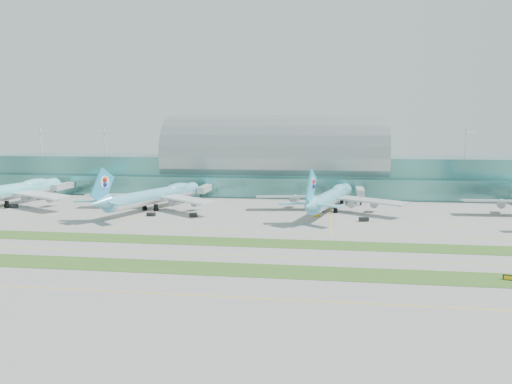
% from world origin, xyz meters
% --- Properties ---
extents(ground, '(700.00, 700.00, 0.00)m').
position_xyz_m(ground, '(0.00, 0.00, 0.00)').
color(ground, gray).
rests_on(ground, ground).
extents(terminal, '(340.00, 69.10, 36.00)m').
position_xyz_m(terminal, '(0.01, 128.79, 14.23)').
color(terminal, '#3D7A75').
rests_on(terminal, ground).
extents(grass_strip_near, '(420.00, 12.00, 0.08)m').
position_xyz_m(grass_strip_near, '(0.00, -28.00, 0.04)').
color(grass_strip_near, '#2D591E').
rests_on(grass_strip_near, ground).
extents(grass_strip_far, '(420.00, 12.00, 0.08)m').
position_xyz_m(grass_strip_far, '(0.00, 2.00, 0.04)').
color(grass_strip_far, '#2D591E').
rests_on(grass_strip_far, ground).
extents(taxiline_a, '(420.00, 0.35, 0.01)m').
position_xyz_m(taxiline_a, '(0.00, -48.00, 0.01)').
color(taxiline_a, yellow).
rests_on(taxiline_a, ground).
extents(taxiline_b, '(420.00, 0.35, 0.01)m').
position_xyz_m(taxiline_b, '(0.00, -14.00, 0.01)').
color(taxiline_b, yellow).
rests_on(taxiline_b, ground).
extents(taxiline_c, '(420.00, 0.35, 0.01)m').
position_xyz_m(taxiline_c, '(0.00, 18.00, 0.01)').
color(taxiline_c, yellow).
rests_on(taxiline_c, ground).
extents(taxiline_d, '(420.00, 0.35, 0.01)m').
position_xyz_m(taxiline_d, '(0.00, 40.00, 0.01)').
color(taxiline_d, yellow).
rests_on(taxiline_d, ground).
extents(airliner_a, '(71.45, 81.57, 22.45)m').
position_xyz_m(airliner_a, '(-113.40, 58.92, 6.93)').
color(airliner_a, '#6FE6F4').
rests_on(airliner_a, ground).
extents(airliner_b, '(62.81, 72.78, 20.48)m').
position_xyz_m(airliner_b, '(-44.56, 60.53, 6.32)').
color(airliner_b, '#5FB5D2').
rests_on(airliner_b, ground).
extents(airliner_c, '(63.30, 72.96, 20.29)m').
position_xyz_m(airliner_c, '(30.50, 66.72, 6.26)').
color(airliner_c, '#67C6E2').
rests_on(airliner_c, ground).
extents(gse_b, '(3.81, 2.17, 1.74)m').
position_xyz_m(gse_b, '(-108.56, 55.12, 0.87)').
color(gse_b, black).
rests_on(gse_b, ground).
extents(gse_c, '(3.49, 2.05, 1.41)m').
position_xyz_m(gse_c, '(-40.68, 43.43, 0.71)').
color(gse_c, black).
rests_on(gse_c, ground).
extents(gse_d, '(3.43, 2.51, 1.60)m').
position_xyz_m(gse_d, '(-23.35, 43.66, 0.80)').
color(gse_d, black).
rests_on(gse_d, ground).
extents(gse_e, '(2.92, 1.87, 1.22)m').
position_xyz_m(gse_e, '(24.80, 52.18, 0.61)').
color(gse_e, '#C5960B').
rests_on(gse_e, ground).
extents(gse_f, '(3.85, 2.51, 1.63)m').
position_xyz_m(gse_f, '(42.63, 43.57, 0.81)').
color(gse_f, black).
rests_on(gse_f, ground).
extents(taxiway_sign_east, '(2.85, 1.17, 1.23)m').
position_xyz_m(taxiway_sign_east, '(70.45, -27.60, 0.61)').
color(taxiway_sign_east, black).
rests_on(taxiway_sign_east, ground).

